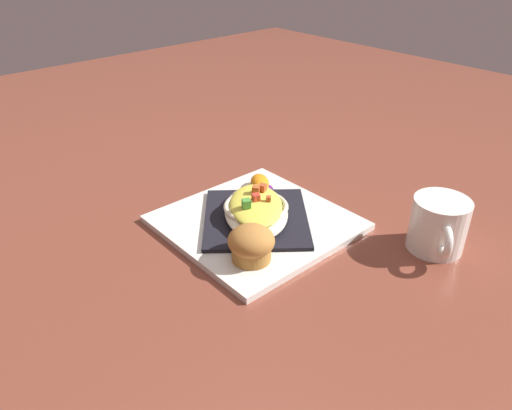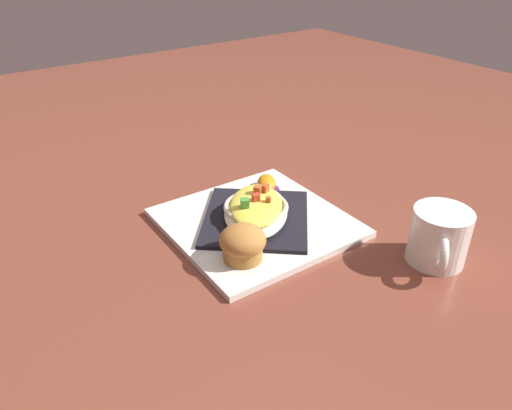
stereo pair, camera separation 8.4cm
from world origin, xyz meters
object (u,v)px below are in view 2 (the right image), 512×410
object	(u,v)px
muffin	(243,243)
orange_garnish	(267,184)
gratin_dish	(256,208)
square_plate	(256,223)
coffee_mug	(438,240)

from	to	relation	value
muffin	orange_garnish	distance (m)	0.23
gratin_dish	muffin	distance (m)	0.11
square_plate	muffin	distance (m)	0.12
gratin_dish	coffee_mug	world-z (taller)	coffee_mug
gratin_dish	orange_garnish	size ratio (longest dim) A/B	2.78
square_plate	coffee_mug	world-z (taller)	coffee_mug
square_plate	gratin_dish	world-z (taller)	gratin_dish
orange_garnish	muffin	bearing A→B (deg)	-135.94
muffin	coffee_mug	bearing A→B (deg)	-33.36
gratin_dish	coffee_mug	size ratio (longest dim) A/B	1.96
square_plate	orange_garnish	distance (m)	0.11
square_plate	coffee_mug	bearing A→B (deg)	-55.23
gratin_dish	orange_garnish	world-z (taller)	gratin_dish
muffin	square_plate	bearing A→B (deg)	44.41
square_plate	orange_garnish	xyz separation A→B (m)	(0.08, 0.08, 0.02)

